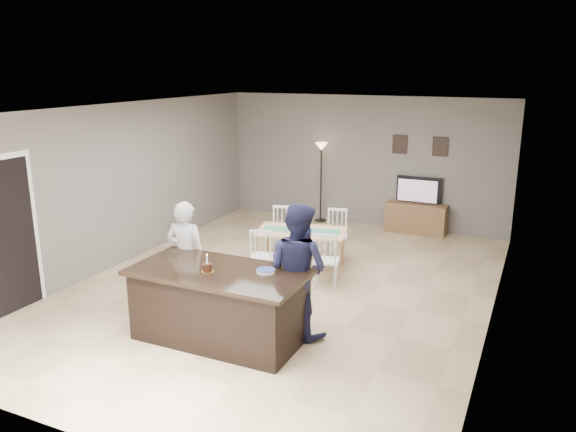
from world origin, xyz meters
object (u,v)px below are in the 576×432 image
at_px(tv_console, 416,218).
at_px(floor_lamp, 321,161).
at_px(birthday_cake, 207,268).
at_px(television, 418,190).
at_px(kitchen_island, 220,304).
at_px(man, 298,269).
at_px(plate_stack, 266,271).
at_px(dining_table, 302,237).
at_px(woman, 186,257).

relative_size(tv_console, floor_lamp, 0.70).
bearing_deg(birthday_cake, television, 77.33).
distance_m(kitchen_island, man, 1.05).
height_order(television, plate_stack, television).
bearing_deg(kitchen_island, television, 77.99).
bearing_deg(dining_table, tv_console, 53.49).
distance_m(woman, dining_table, 2.26).
bearing_deg(man, woman, 13.80).
relative_size(tv_console, dining_table, 0.63).
bearing_deg(floor_lamp, man, -71.61).
relative_size(plate_stack, floor_lamp, 0.13).
relative_size(tv_console, birthday_cake, 5.37).
bearing_deg(floor_lamp, birthday_cake, -82.18).
bearing_deg(television, woman, 68.02).
distance_m(television, birthday_cake, 5.89).
bearing_deg(man, dining_table, -54.03).
xyz_separation_m(tv_console, plate_stack, (-0.65, -5.40, 0.62)).
height_order(television, birthday_cake, television).
xyz_separation_m(kitchen_island, birthday_cake, (-0.09, -0.11, 0.50)).
height_order(kitchen_island, tv_console, kitchen_island).
distance_m(man, birthday_cake, 1.11).
xyz_separation_m(television, plate_stack, (-0.65, -5.47, 0.06)).
distance_m(tv_console, dining_table, 3.19).
distance_m(kitchen_island, tv_console, 5.70).
xyz_separation_m(tv_console, birthday_cake, (-1.29, -5.68, 0.65)).
height_order(man, dining_table, man).
relative_size(tv_console, television, 1.31).
bearing_deg(plate_stack, birthday_cake, -156.75).
relative_size(birthday_cake, plate_stack, 0.97).
height_order(man, floor_lamp, floor_lamp).
height_order(birthday_cake, plate_stack, birthday_cake).
relative_size(woman, man, 0.91).
distance_m(dining_table, floor_lamp, 3.15).
distance_m(television, woman, 5.49).
height_order(kitchen_island, man, man).
bearing_deg(floor_lamp, woman, -89.79).
xyz_separation_m(kitchen_island, plate_stack, (0.55, 0.17, 0.46)).
relative_size(kitchen_island, plate_stack, 9.37).
xyz_separation_m(tv_console, dining_table, (-1.25, -2.92, 0.26)).
relative_size(kitchen_island, floor_lamp, 1.26).
bearing_deg(kitchen_island, plate_stack, 17.16).
bearing_deg(woman, dining_table, -118.32).
relative_size(tv_console, woman, 0.78).
xyz_separation_m(television, floor_lamp, (-2.07, -0.05, 0.46)).
relative_size(kitchen_island, tv_console, 1.79).
bearing_deg(woman, kitchen_island, 139.80).
bearing_deg(tv_console, television, 90.00).
distance_m(tv_console, woman, 5.44).
xyz_separation_m(television, man, (-0.40, -5.09, -0.02)).
xyz_separation_m(kitchen_island, tv_console, (1.20, 5.57, -0.15)).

